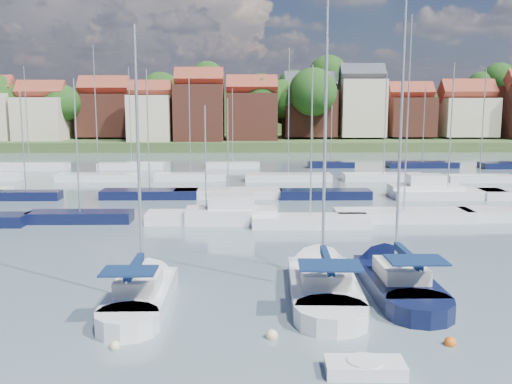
{
  "coord_description": "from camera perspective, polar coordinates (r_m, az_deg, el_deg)",
  "views": [
    {
      "loc": [
        -4.14,
        -23.15,
        9.24
      ],
      "look_at": [
        -3.52,
        14.0,
        3.37
      ],
      "focal_mm": 40.0,
      "sensor_mm": 36.0,
      "label": 1
    }
  ],
  "objects": [
    {
      "name": "far_shore_town",
      "position": [
        156.02,
        1.39,
        7.27
      ],
      "size": [
        212.46,
        90.0,
        22.27
      ],
      "color": "#46562B",
      "rests_on": "ground"
    },
    {
      "name": "buoy_b",
      "position": [
        23.01,
        -13.92,
        -14.97
      ],
      "size": [
        0.43,
        0.43,
        0.43
      ],
      "primitive_type": "sphere",
      "color": "beige",
      "rests_on": "ground"
    },
    {
      "name": "sailboat_centre",
      "position": [
        29.52,
        6.46,
        -8.61
      ],
      "size": [
        3.66,
        12.04,
        16.18
      ],
      "rotation": [
        0.0,
        0.0,
        1.53
      ],
      "color": "silver",
      "rests_on": "ground"
    },
    {
      "name": "tender",
      "position": [
        20.81,
        10.84,
        -16.86
      ],
      "size": [
        2.77,
        1.36,
        0.59
      ],
      "rotation": [
        0.0,
        0.0,
        -0.03
      ],
      "color": "silver",
      "rests_on": "ground"
    },
    {
      "name": "buoy_d",
      "position": [
        23.88,
        18.84,
        -14.29
      ],
      "size": [
        0.47,
        0.47,
        0.47
      ],
      "primitive_type": "sphere",
      "color": "#D85914",
      "rests_on": "ground"
    },
    {
      "name": "sailboat_navy",
      "position": [
        30.64,
        13.3,
        -8.13
      ],
      "size": [
        3.08,
        11.35,
        15.7
      ],
      "rotation": [
        0.0,
        0.0,
        1.58
      ],
      "color": "black",
      "rests_on": "ground"
    },
    {
      "name": "marina_field",
      "position": [
        59.27,
        4.91,
        0.39
      ],
      "size": [
        79.62,
        41.41,
        15.93
      ],
      "color": "silver",
      "rests_on": "ground"
    },
    {
      "name": "sailboat_left",
      "position": [
        28.17,
        -11.05,
        -9.57
      ],
      "size": [
        2.69,
        10.01,
        13.66
      ],
      "rotation": [
        0.0,
        0.0,
        1.58
      ],
      "color": "silver",
      "rests_on": "ground"
    },
    {
      "name": "buoy_c",
      "position": [
        23.32,
        1.58,
        -14.37
      ],
      "size": [
        0.5,
        0.5,
        0.5
      ],
      "primitive_type": "sphere",
      "color": "beige",
      "rests_on": "ground"
    },
    {
      "name": "buoy_g",
      "position": [
        28.06,
        16.77,
        -10.65
      ],
      "size": [
        0.53,
        0.53,
        0.53
      ],
      "primitive_type": "sphere",
      "color": "beige",
      "rests_on": "ground"
    },
    {
      "name": "buoy_e",
      "position": [
        32.87,
        16.5,
        -7.73
      ],
      "size": [
        0.43,
        0.43,
        0.43
      ],
      "primitive_type": "sphere",
      "color": "#D85914",
      "rests_on": "ground"
    },
    {
      "name": "ground",
      "position": [
        63.96,
        2.76,
        0.65
      ],
      "size": [
        260.0,
        260.0,
        0.0
      ],
      "primitive_type": "plane",
      "color": "#495B64",
      "rests_on": "ground"
    }
  ]
}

